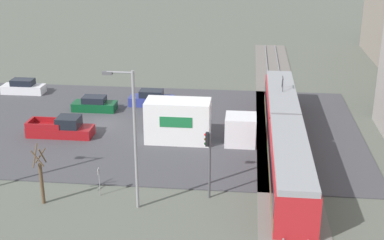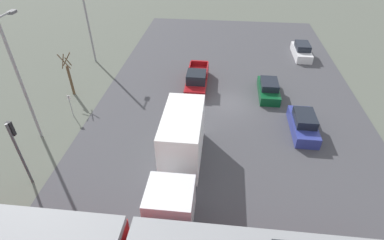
% 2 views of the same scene
% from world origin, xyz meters
% --- Properties ---
extents(ground_plane, '(320.00, 320.00, 0.00)m').
position_xyz_m(ground_plane, '(0.00, 0.00, 0.00)').
color(ground_plane, '#565B51').
extents(road_surface, '(23.67, 46.61, 0.08)m').
position_xyz_m(road_surface, '(0.00, 0.00, 0.04)').
color(road_surface, '#424247').
rests_on(road_surface, ground).
extents(rail_bed, '(71.04, 4.40, 0.22)m').
position_xyz_m(rail_bed, '(0.00, 16.28, 0.05)').
color(rail_bed, slate).
rests_on(rail_bed, ground).
extents(light_rail_tram, '(26.12, 2.73, 4.41)m').
position_xyz_m(light_rail_tram, '(4.61, 16.28, 1.67)').
color(light_rail_tram, '#B21E23').
rests_on(light_rail_tram, ground).
extents(box_truck, '(2.61, 9.29, 3.61)m').
position_xyz_m(box_truck, '(3.22, 8.68, 1.75)').
color(box_truck, silver).
rests_on(box_truck, ground).
extents(pickup_truck, '(1.96, 5.69, 1.78)m').
position_xyz_m(pickup_truck, '(3.19, -2.86, 0.75)').
color(pickup_truck, maroon).
rests_on(pickup_truck, ground).
extents(sedan_car_0, '(1.75, 4.55, 1.57)m').
position_xyz_m(sedan_car_0, '(-8.36, -11.19, 0.73)').
color(sedan_car_0, silver).
rests_on(sedan_car_0, ground).
extents(sedan_car_1, '(1.78, 4.28, 1.44)m').
position_xyz_m(sedan_car_1, '(-3.66, -1.89, 0.68)').
color(sedan_car_1, '#0C4723').
rests_on(sedan_car_1, ground).
extents(sedan_car_2, '(1.78, 4.49, 1.59)m').
position_xyz_m(sedan_car_2, '(-5.82, 3.45, 0.74)').
color(sedan_car_2, navy).
rests_on(sedan_car_2, ground).
extents(traffic_light_pole, '(0.28, 0.47, 4.77)m').
position_xyz_m(traffic_light_pole, '(12.79, 10.73, 3.12)').
color(traffic_light_pole, '#47474C').
rests_on(traffic_light_pole, ground).
extents(street_tree, '(0.99, 0.83, 4.16)m').
position_xyz_m(street_tree, '(14.75, -0.17, 1.89)').
color(street_tree, brown).
rests_on(street_tree, ground).
extents(street_lamp_mid_block, '(0.36, 1.95, 9.31)m').
position_xyz_m(street_lamp_mid_block, '(14.62, 6.05, 5.30)').
color(street_lamp_mid_block, gray).
rests_on(street_lamp_mid_block, ground).
extents(no_parking_sign, '(0.32, 0.08, 2.04)m').
position_xyz_m(no_parking_sign, '(13.28, 3.30, 1.26)').
color(no_parking_sign, gray).
rests_on(no_parking_sign, ground).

